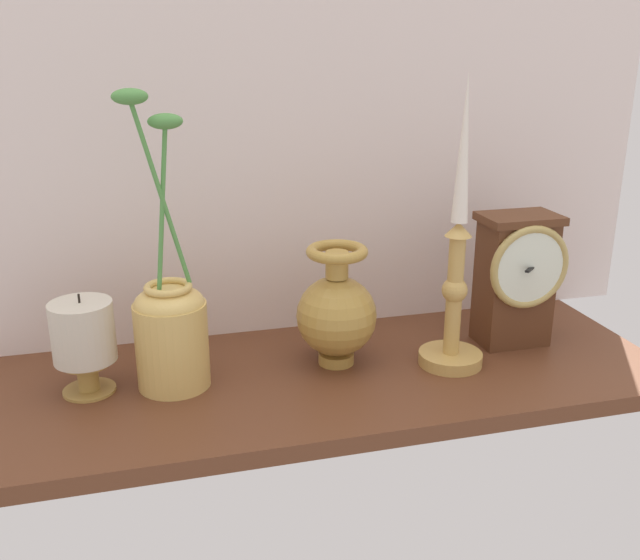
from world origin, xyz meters
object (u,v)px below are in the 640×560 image
Objects in this scene: candlestick_tall_left at (455,280)px; brass_vase_bulbous at (337,312)px; mantel_clock at (516,277)px; brass_vase_jar at (171,326)px; pillar_candle_front at (84,339)px.

candlestick_tall_left is 2.32× the size of brass_vase_bulbous.
brass_vase_jar is (-52.15, -0.99, -2.06)cm from mantel_clock.
pillar_candle_front is (-11.33, 1.00, -1.00)cm from brass_vase_jar.
brass_vase_bulbous is (-28.62, -0.03, -2.71)cm from mantel_clock.
brass_vase_jar reaches higher than brass_vase_bulbous.
candlestick_tall_left is at bearing -5.29° from brass_vase_jar.
mantel_clock is 63.56cm from pillar_candle_front.
brass_vase_bulbous is (-16.12, 4.63, -4.97)cm from candlestick_tall_left.
mantel_clock reaches higher than pillar_candle_front.
candlestick_tall_left reaches higher than mantel_clock.
candlestick_tall_left is at bearing -16.04° from brass_vase_bulbous.
brass_vase_bulbous is at bearing 163.96° from candlestick_tall_left.
candlestick_tall_left is 40.05cm from brass_vase_jar.
mantel_clock is at bearing -0.02° from pillar_candle_front.
brass_vase_bulbous is 34.87cm from pillar_candle_front.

